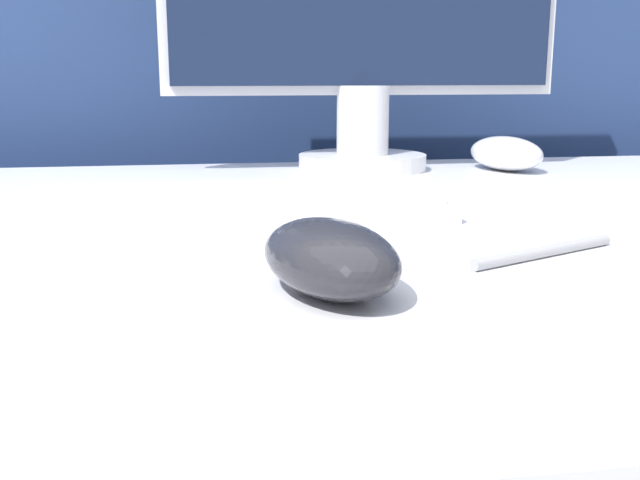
# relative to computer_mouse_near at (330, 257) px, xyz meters

# --- Properties ---
(partition_panel) EXTENTS (5.00, 0.03, 1.42)m
(partition_panel) POSITION_rel_computer_mouse_near_xyz_m (-0.05, 0.77, -0.04)
(partition_panel) COLOR navy
(partition_panel) RESTS_ON ground_plane
(computer_mouse_near) EXTENTS (0.09, 0.13, 0.04)m
(computer_mouse_near) POSITION_rel_computer_mouse_near_xyz_m (0.00, 0.00, 0.00)
(computer_mouse_near) COLOR #232328
(computer_mouse_near) RESTS_ON desk
(keyboard) EXTENTS (0.36, 0.13, 0.02)m
(keyboard) POSITION_rel_computer_mouse_near_xyz_m (-0.04, 0.24, -0.01)
(keyboard) COLOR silver
(keyboard) RESTS_ON desk
(computer_mouse_far) EXTENTS (0.10, 0.13, 0.04)m
(computer_mouse_far) POSITION_rel_computer_mouse_near_xyz_m (0.32, 0.50, 0.00)
(computer_mouse_far) COLOR silver
(computer_mouse_far) RESTS_ON desk
(pen) EXTENTS (0.13, 0.06, 0.01)m
(pen) POSITION_rel_computer_mouse_near_xyz_m (0.16, 0.06, -0.02)
(pen) COLOR #99999E
(pen) RESTS_ON desk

